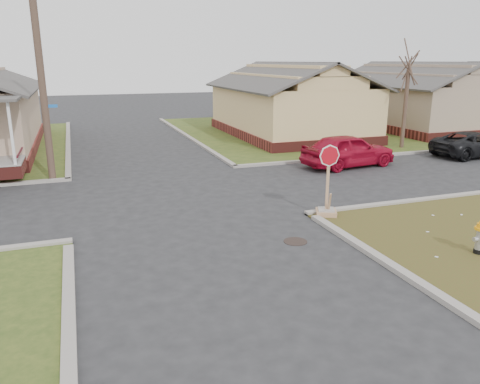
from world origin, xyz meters
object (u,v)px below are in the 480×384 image
object	(u,v)px
red_sedan	(348,150)
dark_pickup	(474,144)
utility_pole	(40,62)
stop_sign	(327,200)

from	to	relation	value
red_sedan	dark_pickup	distance (m)	7.40
utility_pole	dark_pickup	xyz separation A→B (m)	(20.18, -1.82, -4.04)
stop_sign	red_sedan	size ratio (longest dim) A/B	0.50
utility_pole	dark_pickup	bearing A→B (deg)	-5.15
utility_pole	stop_sign	bearing A→B (deg)	-43.29
red_sedan	stop_sign	bearing A→B (deg)	136.02
stop_sign	dark_pickup	distance (m)	13.33
utility_pole	dark_pickup	size ratio (longest dim) A/B	2.00
utility_pole	stop_sign	size ratio (longest dim) A/B	4.02
stop_sign	dark_pickup	size ratio (longest dim) A/B	0.50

